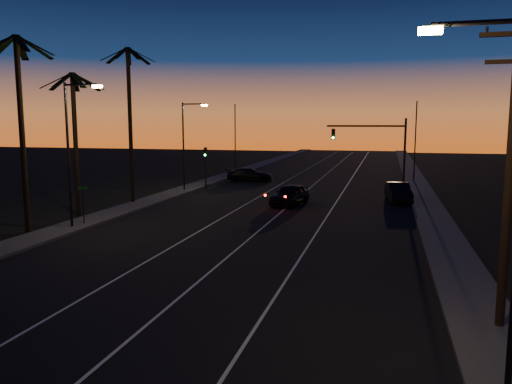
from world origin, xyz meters
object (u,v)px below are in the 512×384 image
(lead_car, at_px, (290,195))
(cross_car, at_px, (249,175))
(utility_pole, at_px, (511,164))
(signal_mast, at_px, (378,143))
(right_car, at_px, (398,192))

(lead_car, bearing_deg, cross_car, 116.62)
(lead_car, bearing_deg, utility_pole, -63.72)
(utility_pole, height_order, lead_car, utility_pole)
(utility_pole, bearing_deg, cross_car, 116.42)
(signal_mast, xyz_separation_m, cross_car, (-14.16, 7.50, -4.02))
(utility_pole, distance_m, signal_mast, 30.33)
(utility_pole, height_order, right_car, utility_pole)
(right_car, bearing_deg, cross_car, 144.81)
(utility_pole, xyz_separation_m, cross_car, (-18.63, 37.50, -4.55))
(right_car, bearing_deg, utility_pole, -84.33)
(right_car, bearing_deg, signal_mast, 116.14)
(utility_pole, distance_m, cross_car, 42.11)
(signal_mast, height_order, lead_car, signal_mast)
(signal_mast, xyz_separation_m, right_car, (1.86, -3.80, -3.97))
(lead_car, xyz_separation_m, cross_car, (-7.52, 15.00, -0.08))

